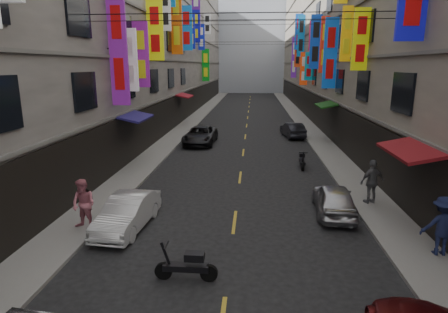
% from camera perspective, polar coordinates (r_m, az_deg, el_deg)
% --- Properties ---
extents(sidewalk_left, '(2.00, 90.00, 0.12)m').
position_cam_1_polar(sidewalk_left, '(38.60, -5.50, 4.89)').
color(sidewalk_left, slate).
rests_on(sidewalk_left, ground).
extents(sidewalk_right, '(2.00, 90.00, 0.12)m').
position_cam_1_polar(sidewalk_right, '(38.39, 12.49, 4.59)').
color(sidewalk_right, slate).
rests_on(sidewalk_right, ground).
extents(building_row_left, '(10.14, 90.00, 19.00)m').
position_cam_1_polar(building_row_left, '(39.79, -14.82, 18.40)').
color(building_row_left, gray).
rests_on(building_row_left, ground).
extents(building_row_right, '(10.14, 90.00, 19.00)m').
position_cam_1_polar(building_row_right, '(39.39, 22.33, 17.91)').
color(building_row_right, gray).
rests_on(building_row_right, ground).
extents(haze_block, '(18.00, 8.00, 22.00)m').
position_cam_1_polar(haze_block, '(87.71, 4.25, 16.99)').
color(haze_block, '#ACB3C0').
rests_on(haze_block, ground).
extents(shop_signage, '(14.00, 55.00, 12.12)m').
position_cam_1_polar(shop_signage, '(31.02, 2.85, 19.53)').
color(shop_signage, '#0D3B9D').
rests_on(shop_signage, ground).
extents(street_awnings, '(13.99, 35.20, 0.41)m').
position_cam_1_polar(street_awnings, '(21.85, -0.57, 5.99)').
color(street_awnings, '#144D16').
rests_on(street_awnings, ground).
extents(overhead_cables, '(14.00, 38.04, 1.24)m').
position_cam_1_polar(overhead_cables, '(25.73, 3.21, 20.08)').
color(overhead_cables, black).
rests_on(overhead_cables, ground).
extents(lane_markings, '(0.12, 80.20, 0.01)m').
position_cam_1_polar(lane_markings, '(35.07, 3.37, 3.95)').
color(lane_markings, gold).
rests_on(lane_markings, ground).
extents(scooter_crossing, '(1.80, 0.50, 1.14)m').
position_cam_1_polar(scooter_crossing, '(11.03, -5.64, -16.26)').
color(scooter_crossing, black).
rests_on(scooter_crossing, ground).
extents(scooter_far_right, '(0.50, 1.80, 1.14)m').
position_cam_1_polar(scooter_far_right, '(22.70, 11.80, -0.59)').
color(scooter_far_right, black).
rests_on(scooter_far_right, ground).
extents(car_left_mid, '(1.64, 3.92, 1.26)m').
position_cam_1_polar(car_left_mid, '(14.46, -14.50, -8.28)').
color(car_left_mid, silver).
rests_on(car_left_mid, ground).
extents(car_left_far, '(2.39, 4.92, 1.35)m').
position_cam_1_polar(car_left_far, '(29.00, -3.62, 3.23)').
color(car_left_far, black).
rests_on(car_left_far, ground).
extents(car_right_mid, '(1.69, 3.79, 1.27)m').
position_cam_1_polar(car_right_mid, '(16.00, 16.39, -6.23)').
color(car_right_mid, '#B2B2B7').
rests_on(car_right_mid, ground).
extents(car_right_far, '(1.95, 3.99, 1.26)m').
position_cam_1_polar(car_right_far, '(32.23, 10.42, 4.01)').
color(car_right_far, '#23232A').
rests_on(car_right_far, ground).
extents(pedestrian_lfar, '(1.05, 0.85, 1.87)m').
position_cam_1_polar(pedestrian_lfar, '(14.53, -20.59, -6.85)').
color(pedestrian_lfar, '#C06575').
rests_on(pedestrian_lfar, sidewalk_left).
extents(pedestrian_rnear, '(1.26, 0.70, 1.91)m').
position_cam_1_polar(pedestrian_rnear, '(13.68, 30.30, -9.09)').
color(pedestrian_rnear, '#161C3E').
rests_on(pedestrian_rnear, sidewalk_right).
extents(pedestrian_rfar, '(1.29, 1.02, 1.93)m').
position_cam_1_polar(pedestrian_rfar, '(17.31, 21.64, -3.56)').
color(pedestrian_rfar, slate).
rests_on(pedestrian_rfar, sidewalk_right).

